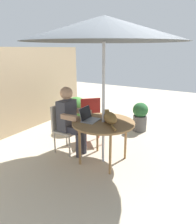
{
  "coord_description": "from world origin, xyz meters",
  "views": [
    {
      "loc": [
        -2.85,
        -1.6,
        1.85
      ],
      "look_at": [
        0.0,
        0.1,
        0.86
      ],
      "focal_mm": 34.49,
      "sensor_mm": 36.0,
      "label": 1
    }
  ],
  "objects": [
    {
      "name": "ground_plane",
      "position": [
        0.0,
        0.0,
        0.0
      ],
      "size": [
        14.0,
        14.0,
        0.0
      ],
      "primitive_type": "plane",
      "color": "#BCAD93"
    },
    {
      "name": "fence_back",
      "position": [
        0.0,
        2.31,
        0.93
      ],
      "size": [
        4.74,
        0.08,
        1.87
      ],
      "primitive_type": "cube",
      "color": "tan",
      "rests_on": "ground"
    },
    {
      "name": "patio_table",
      "position": [
        0.0,
        0.0,
        0.65
      ],
      "size": [
        1.01,
        1.01,
        0.71
      ],
      "color": "olive",
      "rests_on": "ground"
    },
    {
      "name": "patio_umbrella",
      "position": [
        0.0,
        0.0,
        2.11
      ],
      "size": [
        2.37,
        2.37,
        2.29
      ],
      "color": "#B7B7BC",
      "rests_on": "ground"
    },
    {
      "name": "chair_occupied",
      "position": [
        0.0,
        0.83,
        0.51
      ],
      "size": [
        0.4,
        0.4,
        0.87
      ],
      "color": "#B2A899",
      "rests_on": "ground"
    },
    {
      "name": "chair_empty",
      "position": [
        0.64,
        0.63,
        0.51
      ],
      "size": [
        0.57,
        0.57,
        0.87
      ],
      "color": "maroon",
      "rests_on": "ground"
    },
    {
      "name": "person_seated",
      "position": [
        -0.0,
        0.68,
        0.68
      ],
      "size": [
        0.48,
        0.48,
        1.21
      ],
      "color": "#3F3F47",
      "rests_on": "ground"
    },
    {
      "name": "laptop",
      "position": [
        -0.06,
        0.25,
        0.77
      ],
      "size": [
        0.31,
        0.26,
        0.21
      ],
      "color": "gray",
      "rests_on": "patio_table"
    },
    {
      "name": "cat",
      "position": [
        0.03,
        -0.1,
        0.79
      ],
      "size": [
        0.52,
        0.46,
        0.17
      ],
      "color": "olive",
      "rests_on": "patio_table"
    },
    {
      "name": "potted_plant_near_fence",
      "position": [
        0.99,
        1.26,
        0.43
      ],
      "size": [
        0.51,
        0.51,
        0.78
      ],
      "color": "#595654",
      "rests_on": "ground"
    },
    {
      "name": "potted_plant_by_chair",
      "position": [
        1.67,
        -0.03,
        0.35
      ],
      "size": [
        0.35,
        0.35,
        0.67
      ],
      "color": "#595654",
      "rests_on": "ground"
    }
  ]
}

